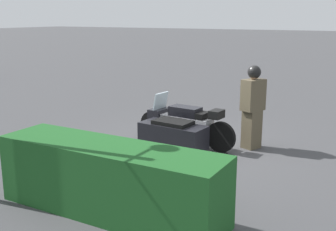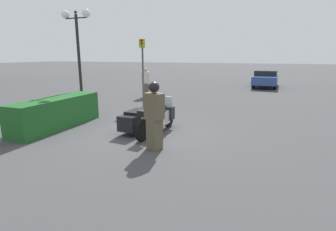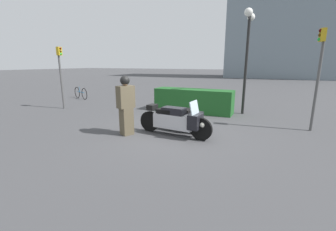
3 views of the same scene
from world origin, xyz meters
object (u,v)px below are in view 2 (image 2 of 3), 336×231
object	(u,v)px
pedestrian_bystander	(146,83)
traffic_light_near	(143,63)
police_motorcycle	(147,118)
parked_car_background	(266,78)
hedge_bush_curbside	(57,113)
twin_lamp_post	(77,37)
officer_rider	(154,114)

from	to	relation	value
pedestrian_bystander	traffic_light_near	bearing A→B (deg)	179.94
pedestrian_bystander	police_motorcycle	bearing A→B (deg)	-177.27
parked_car_background	pedestrian_bystander	xyz separation A→B (m)	(-8.23, 6.81, 0.15)
police_motorcycle	hedge_bush_curbside	distance (m)	3.32
twin_lamp_post	parked_car_background	size ratio (longest dim) A/B	0.96
police_motorcycle	hedge_bush_curbside	size ratio (longest dim) A/B	0.70
twin_lamp_post	officer_rider	bearing A→B (deg)	-121.94
pedestrian_bystander	officer_rider	bearing A→B (deg)	-176.14
officer_rider	twin_lamp_post	xyz separation A→B (m)	(2.98, 4.79, 2.28)
officer_rider	pedestrian_bystander	distance (m)	9.22
parked_car_background	officer_rider	bearing A→B (deg)	173.72
hedge_bush_curbside	pedestrian_bystander	world-z (taller)	pedestrian_bystander
hedge_bush_curbside	parked_car_background	bearing A→B (deg)	-23.54
twin_lamp_post	pedestrian_bystander	xyz separation A→B (m)	(5.23, -0.61, -2.38)
twin_lamp_post	traffic_light_near	world-z (taller)	twin_lamp_post
police_motorcycle	parked_car_background	xyz separation A→B (m)	(14.98, -3.55, 0.27)
parked_car_background	police_motorcycle	bearing A→B (deg)	169.49
officer_rider	parked_car_background	bearing A→B (deg)	14.29
officer_rider	twin_lamp_post	world-z (taller)	twin_lamp_post
officer_rider	parked_car_background	size ratio (longest dim) A/B	0.41
officer_rider	hedge_bush_curbside	world-z (taller)	officer_rider
officer_rider	pedestrian_bystander	world-z (taller)	officer_rider
traffic_light_near	parked_car_background	world-z (taller)	traffic_light_near
police_motorcycle	officer_rider	world-z (taller)	officer_rider
traffic_light_near	officer_rider	bearing A→B (deg)	20.43
police_motorcycle	pedestrian_bystander	xyz separation A→B (m)	(6.74, 3.26, 0.43)
twin_lamp_post	traffic_light_near	size ratio (longest dim) A/B	1.32
officer_rider	pedestrian_bystander	xyz separation A→B (m)	(8.21, 4.18, -0.09)
police_motorcycle	pedestrian_bystander	bearing A→B (deg)	30.71
hedge_bush_curbside	pedestrian_bystander	size ratio (longest dim) A/B	2.03
parked_car_background	pedestrian_bystander	bearing A→B (deg)	143.22
parked_car_background	pedestrian_bystander	world-z (taller)	pedestrian_bystander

